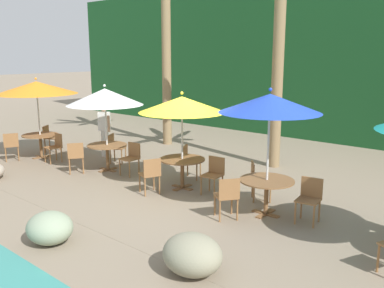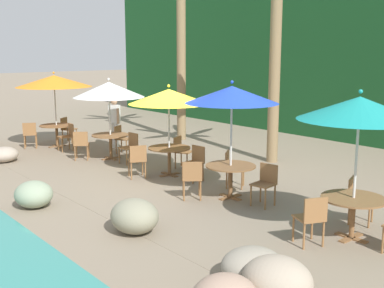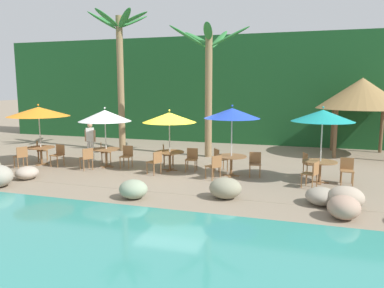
{
  "view_description": "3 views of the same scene",
  "coord_description": "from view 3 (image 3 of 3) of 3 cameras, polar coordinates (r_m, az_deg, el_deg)",
  "views": [
    {
      "loc": [
        6.24,
        -6.94,
        3.21
      ],
      "look_at": [
        0.04,
        0.31,
        1.16
      ],
      "focal_mm": 39.29,
      "sensor_mm": 36.0,
      "label": 1
    },
    {
      "loc": [
        9.52,
        -7.12,
        3.21
      ],
      "look_at": [
        0.71,
        0.27,
        0.99
      ],
      "focal_mm": 45.7,
      "sensor_mm": 36.0,
      "label": 2
    },
    {
      "loc": [
        4.77,
        -12.99,
        3.25
      ],
      "look_at": [
        0.54,
        0.53,
        1.05
      ],
      "focal_mm": 35.29,
      "sensor_mm": 36.0,
      "label": 3
    }
  ],
  "objects": [
    {
      "name": "dining_table_blue",
      "position": [
        13.68,
        5.96,
        -2.32
      ],
      "size": [
        1.1,
        1.1,
        0.74
      ],
      "color": "brown",
      "rests_on": "ground"
    },
    {
      "name": "dining_table_white",
      "position": [
        15.49,
        -12.85,
        -1.17
      ],
      "size": [
        1.1,
        1.1,
        0.74
      ],
      "color": "brown",
      "rests_on": "ground"
    },
    {
      "name": "chair_yellow_seaward",
      "position": [
        14.42,
        -0.03,
        -2.1
      ],
      "size": [
        0.46,
        0.47,
        0.87
      ],
      "color": "olive",
      "rests_on": "ground"
    },
    {
      "name": "foliage_backdrop",
      "position": [
        22.5,
        5.17,
        8.17
      ],
      "size": [
        28.0,
        2.4,
        6.0
      ],
      "color": "#194C23",
      "rests_on": "ground"
    },
    {
      "name": "dining_table_teal",
      "position": [
        13.37,
        18.8,
        -3.0
      ],
      "size": [
        1.1,
        1.1,
        0.74
      ],
      "color": "brown",
      "rests_on": "ground"
    },
    {
      "name": "chair_white_seaward",
      "position": [
        15.24,
        -9.81,
        -1.63
      ],
      "size": [
        0.45,
        0.46,
        0.87
      ],
      "color": "olive",
      "rests_on": "ground"
    },
    {
      "name": "chair_blue_inland",
      "position": [
        14.41,
        4.12,
        -2.13
      ],
      "size": [
        0.6,
        0.59,
        0.87
      ],
      "color": "olive",
      "rests_on": "ground"
    },
    {
      "name": "chair_blue_left",
      "position": [
        13.08,
        3.44,
        -3.24
      ],
      "size": [
        0.59,
        0.59,
        0.87
      ],
      "color": "olive",
      "rests_on": "ground"
    },
    {
      "name": "umbrella_blue",
      "position": [
        13.45,
        6.07,
        4.64
      ],
      "size": [
        2.0,
        2.0,
        2.58
      ],
      "color": "silver",
      "rests_on": "ground"
    },
    {
      "name": "dining_table_yellow",
      "position": [
        14.51,
        -3.39,
        -1.64
      ],
      "size": [
        1.1,
        1.1,
        0.74
      ],
      "color": "brown",
      "rests_on": "ground"
    },
    {
      "name": "terrace_deck",
      "position": [
        14.21,
        -2.74,
        -4.37
      ],
      "size": [
        18.0,
        5.2,
        0.01
      ],
      "color": "gray",
      "rests_on": "ground"
    },
    {
      "name": "rock_seawall",
      "position": [
        11.69,
        -12.07,
        -5.39
      ],
      "size": [
        17.15,
        2.26,
        1.07
      ],
      "color": "gray",
      "rests_on": "ground"
    },
    {
      "name": "chair_teal_left",
      "position": [
        12.59,
        17.73,
        -4.14
      ],
      "size": [
        0.56,
        0.55,
        0.87
      ],
      "color": "olive",
      "rests_on": "ground"
    },
    {
      "name": "chair_teal_inland",
      "position": [
        14.13,
        17.11,
        -2.72
      ],
      "size": [
        0.55,
        0.55,
        0.87
      ],
      "color": "olive",
      "rests_on": "ground"
    },
    {
      "name": "ground_plane",
      "position": [
        14.21,
        -2.74,
        -4.39
      ],
      "size": [
        120.0,
        120.0,
        0.0
      ],
      "primitive_type": "plane",
      "color": "gray"
    },
    {
      "name": "waiter_in_white",
      "position": [
        16.9,
        -15.13,
        0.84
      ],
      "size": [
        0.52,
        0.35,
        1.7
      ],
      "color": "white",
      "rests_on": "ground"
    },
    {
      "name": "chair_white_inland",
      "position": [
        16.35,
        -13.19,
        -1.03
      ],
      "size": [
        0.58,
        0.58,
        0.87
      ],
      "color": "olive",
      "rests_on": "ground"
    },
    {
      "name": "chair_yellow_left",
      "position": [
        13.87,
        -5.53,
        -2.58
      ],
      "size": [
        0.56,
        0.55,
        0.87
      ],
      "color": "olive",
      "rests_on": "ground"
    },
    {
      "name": "palm_tree_nearest",
      "position": [
        19.11,
        -10.8,
        12.56
      ],
      "size": [
        3.0,
        3.03,
        6.74
      ],
      "color": "olive",
      "rests_on": "ground"
    },
    {
      "name": "umbrella_yellow",
      "position": [
        14.32,
        -3.44,
        4.01
      ],
      "size": [
        2.05,
        2.05,
        2.35
      ],
      "color": "silver",
      "rests_on": "ground"
    },
    {
      "name": "chair_yellow_inland",
      "position": [
        15.35,
        -3.92,
        -1.44
      ],
      "size": [
        0.56,
        0.56,
        0.87
      ],
      "color": "olive",
      "rests_on": "ground"
    },
    {
      "name": "umbrella_orange",
      "position": [
        16.56,
        -22.18,
        4.55
      ],
      "size": [
        2.47,
        2.47,
        2.51
      ],
      "color": "silver",
      "rests_on": "ground"
    },
    {
      "name": "chair_teal_seaward",
      "position": [
        13.53,
        22.38,
        -3.5
      ],
      "size": [
        0.42,
        0.43,
        0.87
      ],
      "color": "olive",
      "rests_on": "ground"
    },
    {
      "name": "chair_blue_seaward",
      "position": [
        13.76,
        9.51,
        -2.75
      ],
      "size": [
        0.48,
        0.48,
        0.87
      ],
      "color": "olive",
      "rests_on": "ground"
    },
    {
      "name": "chair_orange_inland",
      "position": [
        17.6,
        -21.96,
        -0.75
      ],
      "size": [
        0.59,
        0.59,
        0.87
      ],
      "color": "olive",
      "rests_on": "ground"
    },
    {
      "name": "umbrella_white",
      "position": [
        15.31,
        -13.03,
        4.19
      ],
      "size": [
        2.08,
        2.08,
        2.41
      ],
      "color": "silver",
      "rests_on": "ground"
    },
    {
      "name": "umbrella_teal",
      "position": [
        13.15,
        19.16,
        4.06
      ],
      "size": [
        2.05,
        2.05,
        2.58
      ],
      "color": "silver",
      "rests_on": "ground"
    },
    {
      "name": "chair_orange_left",
      "position": [
        16.34,
        -24.41,
        -1.6
      ],
      "size": [
        0.57,
        0.56,
        0.87
      ],
      "color": "olive",
      "rests_on": "ground"
    },
    {
      "name": "chair_white_left",
      "position": [
        15.09,
        -15.59,
        -1.94
      ],
      "size": [
        0.59,
        0.59,
        0.87
      ],
      "color": "olive",
      "rests_on": "ground"
    },
    {
      "name": "palapa_hut",
      "position": [
        19.13,
        24.31,
        6.97
      ],
      "size": [
        4.07,
        4.07,
        3.6
      ],
      "color": "brown",
      "rests_on": "ground"
    },
    {
      "name": "chair_orange_seaward",
      "position": [
        16.23,
        -19.52,
        -1.38
      ],
      "size": [
        0.47,
        0.47,
        0.87
      ],
      "color": "olive",
      "rests_on": "ground"
    },
    {
      "name": "dining_table_orange",
      "position": [
        16.74,
        -21.87,
        -0.86
      ],
      "size": [
        1.1,
        1.1,
        0.74
      ],
      "color": "brown",
      "rests_on": "ground"
    },
    {
      "name": "palm_tree_second",
      "position": [
        17.2,
        2.5,
        10.93
      ],
      "size": [
        3.47,
        3.63,
        5.88
      ],
      "color": "olive",
      "rests_on": "ground"
    }
  ]
}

